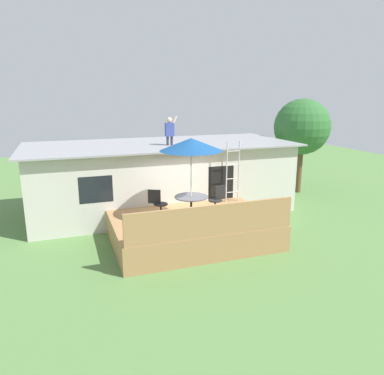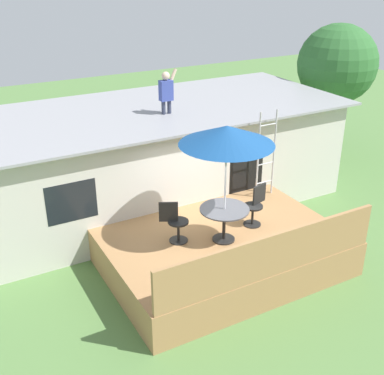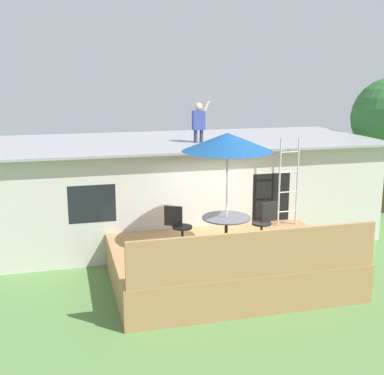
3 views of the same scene
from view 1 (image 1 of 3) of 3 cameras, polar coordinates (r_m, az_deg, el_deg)
name	(u,v)px [view 1 (image 1 of 3)]	position (r m, az deg, el deg)	size (l,w,h in m)	color
ground_plane	(191,240)	(12.10, -0.08, -8.14)	(40.00, 40.00, 0.00)	#567F42
house	(162,177)	(14.99, -4.68, 1.67)	(10.50, 4.50, 2.71)	beige
deck	(191,229)	(11.95, -0.08, -6.37)	(5.00, 3.61, 0.80)	#A87A4C
deck_railing	(213,221)	(10.12, 3.24, -5.14)	(4.90, 0.08, 0.90)	#A87A4C
patio_table	(191,201)	(11.42, -0.13, -2.14)	(1.04, 1.04, 0.74)	black
patio_umbrella	(191,145)	(11.06, -0.13, 6.65)	(1.90, 1.90, 2.54)	silver
step_ladder	(233,172)	(13.31, 6.31, 2.41)	(0.52, 0.04, 2.20)	silver
person_figure	(170,129)	(14.13, -3.45, 8.98)	(0.47, 0.20, 1.11)	#33384C
patio_chair_left	(158,204)	(11.62, -5.21, -2.58)	(0.59, 0.44, 0.92)	black
patio_chair_right	(217,200)	(12.05, 3.87, -1.95)	(0.61, 0.44, 0.92)	black
backyard_tree	(302,127)	(18.13, 16.61, 8.89)	(2.58, 2.58, 4.42)	brown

